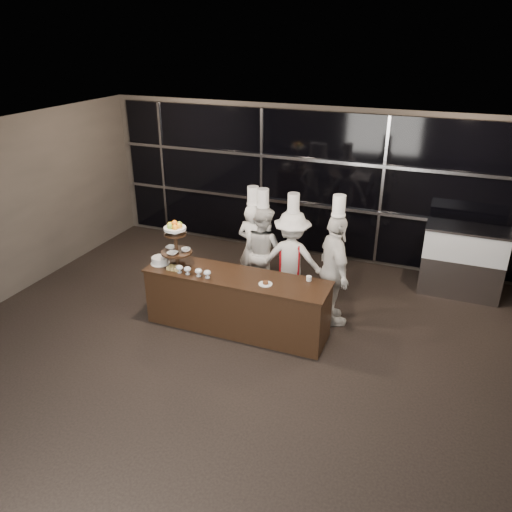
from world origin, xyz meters
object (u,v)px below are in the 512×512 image
at_px(display_stand, 176,240).
at_px(chef_b, 263,250).
at_px(display_case, 463,258).
at_px(layer_cake, 160,260).
at_px(chef_d, 334,270).
at_px(buffet_counter, 237,302).
at_px(chef_a, 253,247).
at_px(chef_c, 292,258).

height_order(display_stand, chef_b, chef_b).
bearing_deg(display_stand, display_case, 30.77).
bearing_deg(layer_cake, chef_d, 16.85).
relative_size(chef_b, chef_d, 0.91).
xyz_separation_m(buffet_counter, chef_b, (-0.04, 1.23, 0.36)).
relative_size(display_stand, display_case, 0.55).
relative_size(chef_a, chef_d, 0.91).
bearing_deg(display_case, display_stand, -149.23).
bearing_deg(display_stand, chef_b, 52.11).
height_order(buffet_counter, chef_c, chef_c).
bearing_deg(buffet_counter, display_stand, -179.99).
bearing_deg(display_stand, chef_a, 58.21).
height_order(buffet_counter, display_case, display_case).
distance_m(buffet_counter, chef_c, 1.26).
xyz_separation_m(display_stand, chef_d, (2.32, 0.74, -0.42)).
xyz_separation_m(buffet_counter, chef_d, (1.32, 0.74, 0.45)).
bearing_deg(chef_d, buffet_counter, -150.77).
bearing_deg(chef_a, display_stand, -121.79).
distance_m(layer_cake, chef_c, 2.13).
distance_m(display_stand, chef_b, 1.64).
bearing_deg(display_stand, buffet_counter, 0.01).
height_order(display_stand, chef_a, chef_a).
xyz_separation_m(display_stand, layer_cake, (-0.28, -0.05, -0.37)).
bearing_deg(chef_c, buffet_counter, -115.70).
xyz_separation_m(buffet_counter, chef_c, (0.52, 1.08, 0.37)).
height_order(display_case, chef_d, chef_d).
bearing_deg(buffet_counter, chef_c, 64.30).
height_order(chef_b, chef_c, chef_c).
distance_m(buffet_counter, chef_d, 1.58).
distance_m(buffet_counter, display_case, 4.03).
bearing_deg(buffet_counter, chef_b, 92.05).
relative_size(chef_c, chef_d, 0.92).
bearing_deg(buffet_counter, chef_a, 100.44).
relative_size(buffet_counter, chef_c, 1.46).
height_order(chef_a, chef_d, chef_d).
bearing_deg(chef_c, chef_d, -23.59).
xyz_separation_m(chef_a, chef_b, (0.19, -0.02, -0.02)).
bearing_deg(buffet_counter, layer_cake, -177.77).
relative_size(display_stand, chef_b, 0.39).
xyz_separation_m(display_stand, chef_c, (1.52, 1.08, -0.51)).
distance_m(display_stand, chef_d, 2.47).
relative_size(chef_a, chef_c, 0.99).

